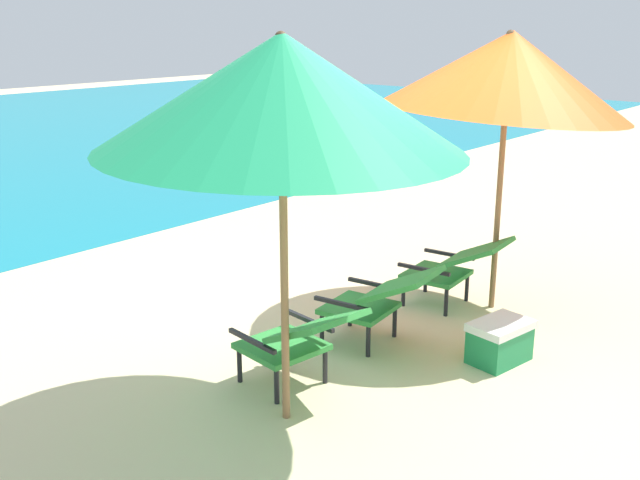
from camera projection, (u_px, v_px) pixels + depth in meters
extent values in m
plane|color=beige|center=(89.00, 248.00, 8.38)|extent=(40.00, 40.00, 0.00)
cube|color=#338E3D|center=(282.00, 346.00, 5.19)|extent=(0.58, 0.57, 0.04)
cube|color=#338E3D|center=(317.00, 326.00, 4.85)|extent=(0.59, 0.58, 0.27)
cylinder|color=black|center=(240.00, 365.00, 5.24)|extent=(0.04, 0.04, 0.26)
cylinder|color=black|center=(287.00, 347.00, 5.52)|extent=(0.04, 0.04, 0.26)
cylinder|color=black|center=(277.00, 386.00, 4.94)|extent=(0.04, 0.04, 0.26)
cylinder|color=black|center=(325.00, 366.00, 5.22)|extent=(0.04, 0.04, 0.26)
cube|color=black|center=(252.00, 341.00, 4.98)|extent=(0.10, 0.50, 0.03)
cube|color=black|center=(310.00, 321.00, 5.32)|extent=(0.10, 0.50, 0.03)
cube|color=#338E3D|center=(359.00, 308.00, 5.88)|extent=(0.58, 0.56, 0.04)
cube|color=#338E3D|center=(401.00, 285.00, 5.61)|extent=(0.58, 0.58, 0.27)
cylinder|color=black|center=(322.00, 329.00, 5.85)|extent=(0.04, 0.04, 0.26)
cylinder|color=black|center=(350.00, 311.00, 6.20)|extent=(0.04, 0.04, 0.26)
cylinder|color=black|center=(368.00, 341.00, 5.63)|extent=(0.04, 0.04, 0.26)
cylinder|color=black|center=(395.00, 322.00, 5.99)|extent=(0.04, 0.04, 0.26)
cube|color=black|center=(342.00, 304.00, 5.63)|extent=(0.09, 0.50, 0.03)
cube|color=black|center=(375.00, 284.00, 6.05)|extent=(0.09, 0.50, 0.03)
cube|color=#338E3D|center=(436.00, 274.00, 6.65)|extent=(0.56, 0.55, 0.04)
cube|color=#338E3D|center=(476.00, 253.00, 6.38)|extent=(0.57, 0.56, 0.27)
cylinder|color=black|center=(403.00, 292.00, 6.64)|extent=(0.04, 0.04, 0.26)
cylinder|color=black|center=(426.00, 279.00, 6.99)|extent=(0.04, 0.04, 0.26)
cylinder|color=black|center=(446.00, 302.00, 6.41)|extent=(0.04, 0.04, 0.26)
cylinder|color=black|center=(467.00, 287.00, 6.76)|extent=(0.04, 0.04, 0.26)
cube|color=black|center=(424.00, 269.00, 6.42)|extent=(0.08, 0.50, 0.03)
cube|color=black|center=(449.00, 254.00, 6.83)|extent=(0.08, 0.50, 0.03)
cylinder|color=olive|center=(284.00, 289.00, 4.55)|extent=(0.05, 0.05, 1.78)
cone|color=#1E9E60|center=(282.00, 92.00, 4.21)|extent=(2.18, 2.19, 0.72)
sphere|color=#4C3823|center=(281.00, 37.00, 4.12)|extent=(0.07, 0.07, 0.07)
cylinder|color=olive|center=(498.00, 211.00, 6.40)|extent=(0.05, 0.05, 1.78)
cone|color=#EA5619|center=(508.00, 72.00, 6.06)|extent=(2.96, 2.96, 0.81)
sphere|color=#4C3823|center=(511.00, 34.00, 5.97)|extent=(0.07, 0.07, 0.07)
cube|color=#1E844C|center=(499.00, 345.00, 5.56)|extent=(0.49, 0.37, 0.26)
cube|color=white|center=(501.00, 326.00, 5.51)|extent=(0.52, 0.40, 0.06)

